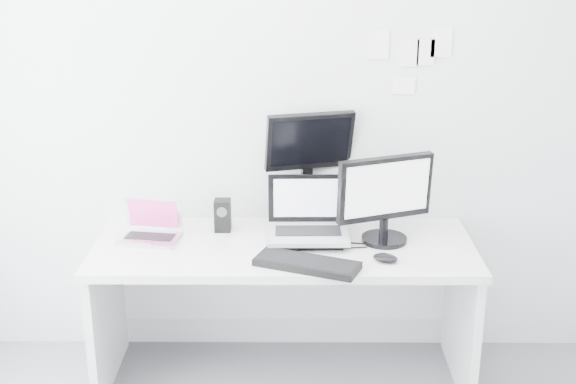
# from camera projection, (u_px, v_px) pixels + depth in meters

# --- Properties ---
(back_wall) EXTENTS (3.60, 0.00, 3.60)m
(back_wall) POSITION_uv_depth(u_px,v_px,m) (284.00, 100.00, 3.75)
(back_wall) COLOR silver
(back_wall) RESTS_ON ground
(desk) EXTENTS (1.80, 0.70, 0.73)m
(desk) POSITION_uv_depth(u_px,v_px,m) (284.00, 313.00, 3.74)
(desk) COLOR silver
(desk) RESTS_ON ground
(macbook) EXTENTS (0.31, 0.25, 0.21)m
(macbook) POSITION_uv_depth(u_px,v_px,m) (148.00, 220.00, 3.63)
(macbook) COLOR #B1B1B6
(macbook) RESTS_ON desk
(speaker) EXTENTS (0.08, 0.08, 0.16)m
(speaker) POSITION_uv_depth(u_px,v_px,m) (223.00, 215.00, 3.76)
(speaker) COLOR black
(speaker) RESTS_ON desk
(dell_laptop) EXTENTS (0.38, 0.30, 0.32)m
(dell_laptop) POSITION_uv_depth(u_px,v_px,m) (308.00, 211.00, 3.59)
(dell_laptop) COLOR #AFB2B8
(dell_laptop) RESTS_ON desk
(rear_monitor) EXTENTS (0.46, 0.27, 0.59)m
(rear_monitor) POSITION_uv_depth(u_px,v_px,m) (308.00, 166.00, 3.81)
(rear_monitor) COLOR black
(rear_monitor) RESTS_ON desk
(samsung_monitor) EXTENTS (0.52, 0.38, 0.43)m
(samsung_monitor) POSITION_uv_depth(u_px,v_px,m) (386.00, 198.00, 3.59)
(samsung_monitor) COLOR black
(samsung_monitor) RESTS_ON desk
(keyboard) EXTENTS (0.49, 0.32, 0.03)m
(keyboard) POSITION_uv_depth(u_px,v_px,m) (307.00, 264.00, 3.38)
(keyboard) COLOR black
(keyboard) RESTS_ON desk
(mouse) EXTENTS (0.13, 0.11, 0.04)m
(mouse) POSITION_uv_depth(u_px,v_px,m) (385.00, 258.00, 3.43)
(mouse) COLOR black
(mouse) RESTS_ON desk
(wall_note_0) EXTENTS (0.10, 0.00, 0.14)m
(wall_note_0) POSITION_uv_depth(u_px,v_px,m) (378.00, 44.00, 3.65)
(wall_note_0) COLOR white
(wall_note_0) RESTS_ON back_wall
(wall_note_1) EXTENTS (0.09, 0.00, 0.13)m
(wall_note_1) POSITION_uv_depth(u_px,v_px,m) (409.00, 53.00, 3.66)
(wall_note_1) COLOR white
(wall_note_1) RESTS_ON back_wall
(wall_note_2) EXTENTS (0.10, 0.00, 0.14)m
(wall_note_2) POSITION_uv_depth(u_px,v_px,m) (441.00, 42.00, 3.65)
(wall_note_2) COLOR white
(wall_note_2) RESTS_ON back_wall
(wall_note_3) EXTENTS (0.11, 0.00, 0.08)m
(wall_note_3) POSITION_uv_depth(u_px,v_px,m) (404.00, 86.00, 3.72)
(wall_note_3) COLOR white
(wall_note_3) RESTS_ON back_wall
(wall_note_4) EXTENTS (0.09, 0.00, 0.13)m
(wall_note_4) POSITION_uv_depth(u_px,v_px,m) (426.00, 52.00, 3.66)
(wall_note_4) COLOR white
(wall_note_4) RESTS_ON back_wall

